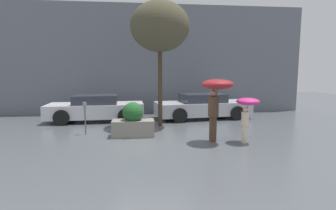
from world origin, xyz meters
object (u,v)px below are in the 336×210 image
object	(u,v)px
person_adult	(216,93)
parked_car_near	(96,108)
person_child	(247,107)
planter_box	(133,122)
street_tree	(160,27)
parking_meter	(85,111)
parked_car_far	(202,106)

from	to	relation	value
person_adult	parked_car_near	distance (m)	6.37
person_child	parked_car_near	distance (m)	7.16
planter_box	person_adult	distance (m)	3.16
planter_box	parked_car_near	world-z (taller)	planter_box
planter_box	parked_car_near	xyz separation A→B (m)	(-1.81, 3.23, 0.07)
planter_box	street_tree	bearing A→B (deg)	57.30
person_adult	parking_meter	world-z (taller)	person_adult
person_adult	person_child	size ratio (longest dim) A/B	1.41
person_adult	parked_car_near	xyz separation A→B (m)	(-4.54, 4.35, -1.04)
parked_car_near	person_child	bearing A→B (deg)	-131.64
planter_box	parking_meter	xyz separation A→B (m)	(-1.77, 0.48, 0.35)
person_adult	person_child	xyz separation A→B (m)	(0.99, -0.16, -0.45)
parking_meter	planter_box	bearing A→B (deg)	-15.04
planter_box	parked_car_far	distance (m)	4.76
planter_box	person_adult	size ratio (longest dim) A/B	0.72
planter_box	parked_car_near	distance (m)	3.70
planter_box	person_child	world-z (taller)	person_child
parked_car_far	person_adult	bearing A→B (deg)	164.56
person_adult	parked_car_near	bearing A→B (deg)	-168.54
street_tree	parked_car_far	bearing A→B (deg)	35.20
planter_box	parked_car_near	size ratio (longest dim) A/B	0.33
street_tree	parking_meter	xyz separation A→B (m)	(-2.90, -1.28, -3.30)
street_tree	parking_meter	bearing A→B (deg)	-156.17
parked_car_far	parking_meter	size ratio (longest dim) A/B	4.00
person_adult	person_child	world-z (taller)	person_adult
parked_car_near	street_tree	world-z (taller)	street_tree
person_adult	parked_car_far	distance (m)	4.63
parked_car_far	planter_box	bearing A→B (deg)	127.54
planter_box	parked_car_far	size ratio (longest dim) A/B	0.31
parked_car_near	parking_meter	xyz separation A→B (m)	(0.04, -2.75, 0.28)
person_adult	street_tree	xyz separation A→B (m)	(-1.60, 2.88, 2.54)
person_child	parking_meter	xyz separation A→B (m)	(-5.50, 1.76, -0.31)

